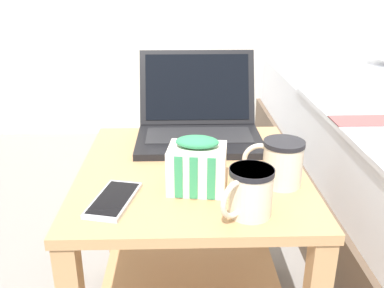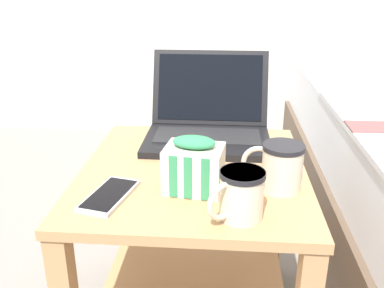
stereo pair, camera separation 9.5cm
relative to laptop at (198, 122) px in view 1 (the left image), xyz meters
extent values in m
cube|color=tan|center=(-0.03, -0.21, -0.06)|extent=(0.53, 0.58, 0.02)
cube|color=tan|center=(-0.27, 0.06, -0.31)|extent=(0.04, 0.04, 0.48)
cube|color=tan|center=(0.21, 0.06, -0.31)|extent=(0.04, 0.04, 0.48)
cube|color=black|center=(0.00, -0.05, -0.04)|extent=(0.34, 0.23, 0.02)
cube|color=#232326|center=(0.00, -0.03, -0.03)|extent=(0.29, 0.12, 0.00)
cube|color=#232326|center=(0.00, -0.11, -0.03)|extent=(0.10, 0.05, 0.00)
cube|color=black|center=(0.00, 0.10, 0.07)|extent=(0.34, 0.09, 0.21)
cube|color=black|center=(0.00, 0.10, 0.08)|extent=(0.31, 0.08, 0.18)
cube|color=black|center=(-0.07, 0.10, 0.05)|extent=(0.03, 0.01, 0.03)
cube|color=yellow|center=(-0.08, 0.13, 0.12)|extent=(0.05, 0.02, 0.04)
cube|color=blue|center=(-0.04, 0.13, 0.13)|extent=(0.05, 0.01, 0.02)
cylinder|color=beige|center=(0.08, -0.42, 0.00)|extent=(0.08, 0.08, 0.10)
cylinder|color=black|center=(0.08, -0.42, 0.04)|extent=(0.09, 0.09, 0.01)
cylinder|color=black|center=(0.08, -0.42, 0.04)|extent=(0.08, 0.08, 0.01)
torus|color=beige|center=(0.05, -0.45, 0.00)|extent=(0.06, 0.06, 0.08)
cylinder|color=beige|center=(0.17, -0.30, 0.01)|extent=(0.09, 0.09, 0.10)
cylinder|color=black|center=(0.17, -0.30, 0.05)|extent=(0.09, 0.09, 0.01)
cylinder|color=black|center=(0.17, -0.30, 0.04)|extent=(0.08, 0.08, 0.01)
torus|color=beige|center=(0.12, -0.29, 0.01)|extent=(0.08, 0.03, 0.08)
cube|color=silver|center=(-0.02, -0.31, 0.00)|extent=(0.13, 0.11, 0.10)
cube|color=#338C59|center=(-0.06, -0.36, 0.00)|extent=(0.02, 0.00, 0.09)
cube|color=#338C59|center=(-0.02, -0.36, 0.00)|extent=(0.02, 0.00, 0.09)
cube|color=#338C59|center=(0.01, -0.36, 0.00)|extent=(0.02, 0.00, 0.09)
ellipsoid|color=#338C59|center=(-0.02, -0.31, 0.06)|extent=(0.10, 0.07, 0.02)
cube|color=#B7BABC|center=(-0.19, -0.36, -0.04)|extent=(0.11, 0.17, 0.01)
cube|color=black|center=(-0.19, -0.36, -0.04)|extent=(0.09, 0.15, 0.00)
camera|label=1|loc=(-0.05, -1.14, 0.39)|focal=40.00mm
camera|label=2|loc=(0.04, -1.13, 0.39)|focal=40.00mm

